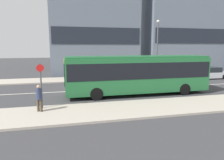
{
  "coord_description": "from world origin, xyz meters",
  "views": [
    {
      "loc": [
        -1.17,
        -17.66,
        3.88
      ],
      "look_at": [
        2.51,
        -2.0,
        1.22
      ],
      "focal_mm": 32.0,
      "sensor_mm": 36.0,
      "label": 1
    }
  ],
  "objects_px": {
    "city_bus": "(138,72)",
    "parked_car_1": "(210,73)",
    "pedestrian_near_stop": "(39,97)",
    "bus_stop_sign": "(41,82)",
    "parked_car_0": "(175,75)",
    "street_lamp": "(157,43)"
  },
  "relations": [
    {
      "from": "parked_car_1",
      "to": "pedestrian_near_stop",
      "type": "distance_m",
      "value": 21.23
    },
    {
      "from": "pedestrian_near_stop",
      "to": "parked_car_1",
      "type": "bearing_deg",
      "value": 51.59
    },
    {
      "from": "street_lamp",
      "to": "parked_car_1",
      "type": "bearing_deg",
      "value": -13.74
    },
    {
      "from": "street_lamp",
      "to": "pedestrian_near_stop",
      "type": "bearing_deg",
      "value": -139.4
    },
    {
      "from": "parked_car_0",
      "to": "bus_stop_sign",
      "type": "distance_m",
      "value": 16.58
    },
    {
      "from": "bus_stop_sign",
      "to": "street_lamp",
      "type": "height_order",
      "value": "street_lamp"
    },
    {
      "from": "city_bus",
      "to": "street_lamp",
      "type": "height_order",
      "value": "street_lamp"
    },
    {
      "from": "pedestrian_near_stop",
      "to": "bus_stop_sign",
      "type": "bearing_deg",
      "value": 109.66
    },
    {
      "from": "pedestrian_near_stop",
      "to": "bus_stop_sign",
      "type": "distance_m",
      "value": 0.99
    },
    {
      "from": "city_bus",
      "to": "pedestrian_near_stop",
      "type": "relative_size",
      "value": 7.39
    },
    {
      "from": "city_bus",
      "to": "pedestrian_near_stop",
      "type": "bearing_deg",
      "value": -154.41
    },
    {
      "from": "pedestrian_near_stop",
      "to": "bus_stop_sign",
      "type": "relative_size",
      "value": 0.57
    },
    {
      "from": "parked_car_0",
      "to": "street_lamp",
      "type": "bearing_deg",
      "value": 135.94
    },
    {
      "from": "city_bus",
      "to": "street_lamp",
      "type": "relative_size",
      "value": 1.68
    },
    {
      "from": "street_lamp",
      "to": "bus_stop_sign",
      "type": "bearing_deg",
      "value": -141.04
    },
    {
      "from": "city_bus",
      "to": "parked_car_0",
      "type": "relative_size",
      "value": 2.96
    },
    {
      "from": "parked_car_1",
      "to": "street_lamp",
      "type": "distance_m",
      "value": 7.67
    },
    {
      "from": "parked_car_1",
      "to": "pedestrian_near_stop",
      "type": "relative_size",
      "value": 2.56
    },
    {
      "from": "bus_stop_sign",
      "to": "street_lamp",
      "type": "bearing_deg",
      "value": 38.96
    },
    {
      "from": "parked_car_0",
      "to": "parked_car_1",
      "type": "height_order",
      "value": "parked_car_1"
    },
    {
      "from": "city_bus",
      "to": "street_lamp",
      "type": "bearing_deg",
      "value": 55.65
    },
    {
      "from": "city_bus",
      "to": "parked_car_1",
      "type": "distance_m",
      "value": 13.21
    }
  ]
}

